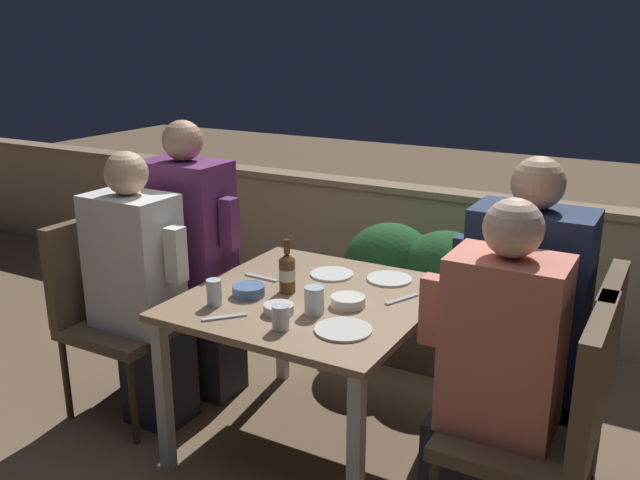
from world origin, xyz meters
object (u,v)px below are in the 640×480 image
chair_left_far (164,279)px  chair_right_far (570,370)px  beer_bottle (287,272)px  person_purple_stripe (194,260)px  person_coral_top (491,377)px  person_white_polo (141,290)px  chair_left_near (109,299)px  chair_right_near (553,416)px  person_navy_jumper (516,329)px

chair_left_far → chair_right_far: same height
beer_bottle → chair_right_far: bearing=8.4°
person_purple_stripe → person_coral_top: size_ratio=1.08×
person_white_polo → chair_right_far: person_white_polo is taller
chair_left_near → person_purple_stripe: size_ratio=0.68×
chair_right_near → person_navy_jumper: (-0.22, 0.35, 0.12)m
person_purple_stripe → chair_right_far: (1.76, -0.01, -0.13)m
chair_left_far → chair_right_near: (1.98, -0.36, 0.00)m
person_purple_stripe → chair_right_near: (1.77, -0.36, -0.13)m
chair_right_far → chair_left_far: bearing=179.7°
person_white_polo → person_purple_stripe: 0.34m
person_white_polo → beer_bottle: 0.71m
chair_right_near → person_coral_top: bearing=180.0°
person_purple_stripe → chair_right_near: 1.81m
chair_left_far → person_navy_jumper: bearing=-0.3°
person_white_polo → chair_right_near: person_white_polo is taller
chair_right_far → beer_bottle: size_ratio=4.04×
chair_right_far → chair_left_near: bearing=-171.0°
person_coral_top → beer_bottle: bearing=168.5°
chair_left_near → person_white_polo: size_ratio=0.74×
person_white_polo → chair_left_far: 0.38m
chair_left_far → chair_right_near: size_ratio=1.00×
person_purple_stripe → person_coral_top: person_purple_stripe is taller
chair_right_near → chair_right_far: same height
chair_left_near → person_purple_stripe: bearing=53.1°
person_white_polo → person_purple_stripe: size_ratio=0.93×
person_white_polo → chair_right_near: size_ratio=1.36×
chair_left_far → chair_left_near: bearing=-96.8°
chair_left_far → person_purple_stripe: bearing=-0.0°
chair_left_near → chair_left_far: (0.04, 0.33, 0.00)m
person_coral_top → person_purple_stripe: bearing=166.9°
chair_left_near → chair_left_far: bearing=83.2°
person_coral_top → beer_bottle: size_ratio=5.46×
person_purple_stripe → chair_right_far: person_purple_stripe is taller
person_purple_stripe → person_coral_top: 1.60m
person_purple_stripe → person_coral_top: bearing=-13.1°
chair_left_near → beer_bottle: bearing=9.9°
chair_right_far → person_navy_jumper: (-0.21, -0.00, 0.12)m
chair_left_near → person_white_polo: 0.23m
person_purple_stripe → beer_bottle: (0.64, -0.17, 0.10)m
chair_left_far → beer_bottle: bearing=-11.7°
chair_left_near → person_coral_top: 1.81m
person_white_polo → chair_right_far: (1.80, 0.32, -0.09)m
person_purple_stripe → chair_left_near: bearing=-126.9°
chair_left_near → chair_right_near: bearing=-0.9°
person_coral_top → chair_right_near: bearing=-0.0°
person_purple_stripe → person_navy_jumper: size_ratio=1.02×
chair_left_far → beer_bottle: (0.85, -0.17, 0.24)m
person_purple_stripe → chair_right_near: size_ratio=1.46×
chair_left_near → person_navy_jumper: 1.83m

